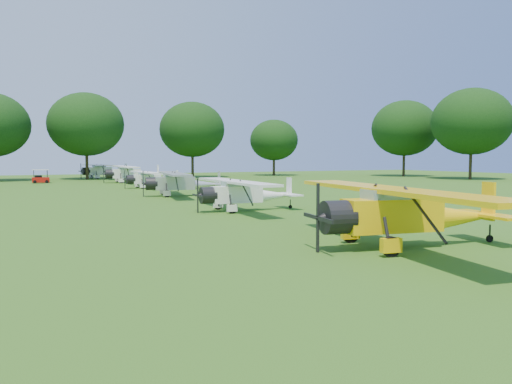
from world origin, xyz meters
TOP-DOWN VIEW (x-y plane):
  - ground at (0.00, 0.00)m, footprint 160.00×160.00m
  - tree_belt at (3.57, 0.16)m, footprint 137.36×130.27m
  - aircraft_2 at (0.46, -7.57)m, footprint 7.71×12.21m
  - aircraft_3 at (0.42, 6.35)m, footprint 6.51×10.35m
  - aircraft_4 at (0.55, 19.38)m, footprint 6.97×11.02m
  - aircraft_5 at (1.04, 31.36)m, footprint 6.05×9.61m
  - aircraft_6 at (1.59, 43.89)m, footprint 7.43×11.82m
  - aircraft_7 at (0.45, 57.93)m, footprint 7.55×11.95m
  - golf_cart at (-9.05, 47.51)m, footprint 2.06×1.32m

SIDE VIEW (x-z plane):
  - ground at x=0.00m, z-range 0.00..0.00m
  - golf_cart at x=-9.05m, z-range -0.28..1.44m
  - aircraft_5 at x=1.04m, z-range 0.16..2.06m
  - aircraft_3 at x=0.42m, z-range 0.17..2.21m
  - aircraft_4 at x=0.55m, z-range 0.18..2.35m
  - aircraft_6 at x=1.59m, z-range 0.20..2.53m
  - aircraft_7 at x=0.45m, z-range 0.20..2.55m
  - aircraft_2 at x=0.46m, z-range 0.20..2.60m
  - tree_belt at x=3.57m, z-range 0.77..15.29m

